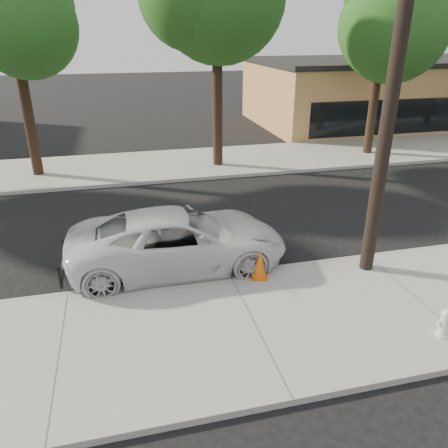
{
  "coord_description": "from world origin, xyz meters",
  "views": [
    {
      "loc": [
        -2.48,
        -11.64,
        5.91
      ],
      "look_at": [
        0.16,
        -0.9,
        1.0
      ],
      "focal_mm": 35.0,
      "sensor_mm": 36.0,
      "label": 1
    }
  ],
  "objects_px": {
    "utility_pole": "(392,90)",
    "fire_hydrant": "(445,323)",
    "traffic_cone": "(259,264)",
    "police_cruiser": "(178,240)"
  },
  "relations": [
    {
      "from": "fire_hydrant",
      "to": "traffic_cone",
      "type": "xyz_separation_m",
      "value": [
        -2.97,
        3.12,
        0.09
      ]
    },
    {
      "from": "fire_hydrant",
      "to": "traffic_cone",
      "type": "height_order",
      "value": "traffic_cone"
    },
    {
      "from": "utility_pole",
      "to": "traffic_cone",
      "type": "distance_m",
      "value": 5.08
    },
    {
      "from": "utility_pole",
      "to": "fire_hydrant",
      "type": "height_order",
      "value": "utility_pole"
    },
    {
      "from": "utility_pole",
      "to": "fire_hydrant",
      "type": "relative_size",
      "value": 14.47
    },
    {
      "from": "fire_hydrant",
      "to": "utility_pole",
      "type": "bearing_deg",
      "value": 101.46
    },
    {
      "from": "utility_pole",
      "to": "traffic_cone",
      "type": "height_order",
      "value": "utility_pole"
    },
    {
      "from": "utility_pole",
      "to": "fire_hydrant",
      "type": "distance_m",
      "value": 5.15
    },
    {
      "from": "fire_hydrant",
      "to": "traffic_cone",
      "type": "relative_size",
      "value": 0.78
    },
    {
      "from": "police_cruiser",
      "to": "fire_hydrant",
      "type": "height_order",
      "value": "police_cruiser"
    }
  ]
}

